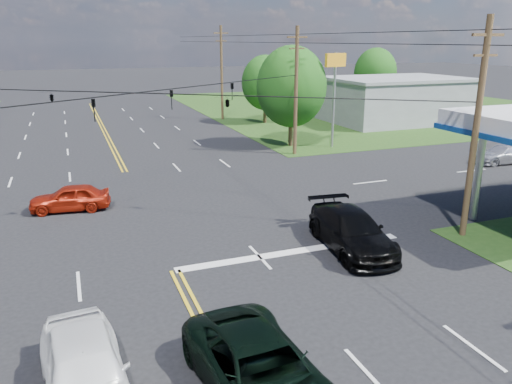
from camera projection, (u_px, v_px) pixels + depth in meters
name	position (u px, v px, depth m)	size (l,w,h in m)	color
ground	(143.00, 208.00, 26.31)	(280.00, 280.00, 0.00)	black
grass_ne	(371.00, 106.00, 66.80)	(46.00, 48.00, 0.03)	#1D3F14
stop_bar	(293.00, 252.00, 20.85)	(10.00, 0.50, 0.02)	silver
retail_ne	(395.00, 101.00, 53.73)	(14.00, 10.00, 4.40)	gray
pole_se	(476.00, 128.00, 21.24)	(1.60, 0.28, 9.50)	#49381E
pole_ne	(296.00, 90.00, 37.33)	(1.60, 0.28, 9.50)	#49381E
pole_right_far	(222.00, 72.00, 54.24)	(1.60, 0.28, 10.00)	#49381E
span_wire_signals	(135.00, 93.00, 24.55)	(26.00, 18.00, 1.13)	black
power_lines	(137.00, 38.00, 22.00)	(26.04, 100.00, 0.64)	black
tree_right_a	(291.00, 87.00, 40.36)	(5.70, 5.70, 8.18)	#49381E
tree_right_b	(265.00, 83.00, 52.13)	(4.94, 4.94, 7.09)	#49381E
tree_far_r	(375.00, 72.00, 63.34)	(5.32, 5.32, 7.63)	#49381E
pickup_dkgreen	(261.00, 371.00, 12.12)	(2.59, 5.61, 1.56)	black
suv_black	(351.00, 230.00, 21.00)	(2.28, 5.60, 1.63)	black
pickup_white	(85.00, 370.00, 12.07)	(1.98, 4.92, 1.68)	white
sedan_red	(70.00, 198.00, 25.79)	(1.61, 4.00, 1.36)	#9C1C0B
sedan_far	(504.00, 154.00, 35.76)	(1.84, 4.54, 1.32)	silver
polesign_ne	(335.00, 75.00, 39.58)	(2.08, 0.81, 7.59)	#A5A5AA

